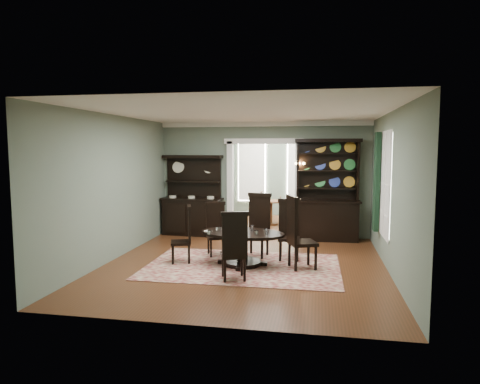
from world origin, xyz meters
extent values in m
cube|color=#572C17|center=(0.00, 0.00, -0.01)|extent=(5.50, 6.00, 0.01)
cube|color=white|center=(0.00, 0.00, 3.00)|extent=(5.50, 6.00, 0.01)
cube|color=slate|center=(-2.75, 0.00, 1.50)|extent=(0.01, 6.00, 3.00)
cube|color=slate|center=(2.75, 0.00, 1.50)|extent=(0.01, 6.00, 3.00)
cube|color=slate|center=(0.00, -3.00, 1.50)|extent=(5.50, 0.01, 3.00)
cube|color=slate|center=(-1.83, 3.00, 1.50)|extent=(1.85, 0.01, 3.00)
cube|color=slate|center=(1.83, 3.00, 1.50)|extent=(1.85, 0.01, 3.00)
cube|color=slate|center=(0.00, 3.00, 2.75)|extent=(1.80, 0.01, 0.50)
cube|color=white|center=(0.00, 2.95, 2.94)|extent=(5.50, 0.10, 0.12)
cube|color=#572C17|center=(0.00, 4.75, -0.01)|extent=(3.50, 3.50, 0.01)
cube|color=white|center=(0.00, 4.75, 3.00)|extent=(3.50, 3.50, 0.01)
cube|color=slate|center=(-1.75, 4.75, 1.50)|extent=(0.01, 3.50, 3.00)
cube|color=slate|center=(1.75, 4.75, 1.50)|extent=(0.01, 3.50, 3.00)
cube|color=slate|center=(0.00, 6.50, 1.50)|extent=(3.50, 0.01, 3.00)
cube|color=white|center=(-0.85, 6.45, 1.55)|extent=(1.05, 0.06, 2.20)
cube|color=white|center=(0.85, 6.45, 1.55)|extent=(1.05, 0.06, 2.20)
cube|color=white|center=(-0.90, 3.00, 1.25)|extent=(0.14, 0.25, 2.50)
cube|color=white|center=(0.90, 3.00, 1.25)|extent=(0.14, 0.25, 2.50)
cube|color=white|center=(0.00, 3.00, 2.50)|extent=(2.08, 0.25, 0.14)
cube|color=white|center=(2.74, 0.60, 1.60)|extent=(0.02, 1.10, 2.00)
cube|color=white|center=(2.73, 0.60, 1.60)|extent=(0.01, 1.22, 2.12)
cube|color=#16321C|center=(2.65, 1.28, 1.60)|extent=(0.10, 0.35, 2.10)
cube|color=#C77B35|center=(0.95, 2.92, 1.85)|extent=(0.08, 0.05, 0.18)
sphere|color=#FFD88C|center=(0.85, 2.77, 1.93)|extent=(0.07, 0.07, 0.07)
sphere|color=#FFD88C|center=(1.05, 2.77, 1.93)|extent=(0.07, 0.07, 0.07)
cube|color=maroon|center=(-0.01, -0.12, 0.01)|extent=(3.77, 2.52, 0.01)
ellipsoid|color=black|center=(-0.03, -0.01, 0.65)|extent=(1.85, 1.34, 0.04)
cylinder|color=black|center=(-0.03, -0.01, 0.61)|extent=(1.81, 1.81, 0.03)
cylinder|color=black|center=(-0.03, -0.01, 0.34)|extent=(0.21, 0.21, 0.59)
cylinder|color=black|center=(-0.03, -0.01, 0.04)|extent=(0.75, 0.75, 0.09)
cylinder|color=silver|center=(-0.10, 0.04, 0.69)|extent=(0.26, 0.26, 0.05)
cube|color=black|center=(-0.71, 0.64, 0.41)|extent=(0.53, 0.52, 0.05)
cube|color=black|center=(-0.78, 0.80, 0.76)|extent=(0.39, 0.21, 0.69)
cube|color=black|center=(-0.78, 0.80, 1.11)|extent=(0.43, 0.24, 0.07)
cylinder|color=black|center=(-0.79, 0.43, 0.20)|extent=(0.04, 0.04, 0.41)
cylinder|color=black|center=(-0.50, 0.56, 0.20)|extent=(0.04, 0.04, 0.41)
cylinder|color=black|center=(-0.92, 0.72, 0.20)|extent=(0.04, 0.04, 0.41)
cylinder|color=black|center=(-0.63, 0.85, 0.20)|extent=(0.04, 0.04, 0.41)
cube|color=black|center=(0.14, 0.72, 0.48)|extent=(0.55, 0.54, 0.06)
cube|color=black|center=(0.18, 0.92, 0.89)|extent=(0.48, 0.14, 0.81)
cube|color=black|center=(0.18, 0.92, 1.31)|extent=(0.52, 0.17, 0.08)
cylinder|color=black|center=(-0.08, 0.57, 0.24)|extent=(0.05, 0.05, 0.48)
cylinder|color=black|center=(0.29, 0.50, 0.24)|extent=(0.05, 0.05, 0.48)
cylinder|color=black|center=(-0.01, 0.93, 0.24)|extent=(0.05, 0.05, 0.48)
cylinder|color=black|center=(0.36, 0.87, 0.24)|extent=(0.05, 0.05, 0.48)
cube|color=black|center=(0.85, 0.57, 0.45)|extent=(0.47, 0.45, 0.06)
cube|color=black|center=(0.84, 0.76, 0.83)|extent=(0.45, 0.07, 0.76)
cube|color=black|center=(0.84, 0.76, 1.22)|extent=(0.49, 0.09, 0.08)
cylinder|color=black|center=(0.68, 0.39, 0.22)|extent=(0.05, 0.05, 0.45)
cylinder|color=black|center=(1.03, 0.41, 0.22)|extent=(0.05, 0.05, 0.45)
cylinder|color=black|center=(0.66, 0.74, 0.22)|extent=(0.05, 0.05, 0.45)
cylinder|color=black|center=(1.01, 0.75, 0.22)|extent=(0.05, 0.05, 0.45)
cube|color=black|center=(-1.30, -0.05, 0.41)|extent=(0.50, 0.51, 0.05)
cube|color=black|center=(-1.13, 0.01, 0.77)|extent=(0.17, 0.41, 0.70)
cube|color=black|center=(-1.13, 0.01, 1.13)|extent=(0.20, 0.45, 0.07)
cylinder|color=black|center=(-1.50, 0.06, 0.21)|extent=(0.04, 0.04, 0.41)
cylinder|color=black|center=(-1.40, -0.25, 0.21)|extent=(0.04, 0.04, 0.41)
cylinder|color=black|center=(-1.19, 0.16, 0.21)|extent=(0.04, 0.04, 0.41)
cylinder|color=black|center=(-1.09, -0.15, 0.21)|extent=(0.04, 0.04, 0.41)
cube|color=black|center=(1.15, -0.05, 0.50)|extent=(0.63, 0.64, 0.07)
cube|color=black|center=(0.94, -0.13, 0.94)|extent=(0.24, 0.49, 0.85)
cube|color=black|center=(0.94, -0.13, 1.38)|extent=(0.27, 0.54, 0.09)
cylinder|color=black|center=(1.40, -0.16, 0.25)|extent=(0.05, 0.05, 0.50)
cylinder|color=black|center=(1.26, 0.21, 0.25)|extent=(0.05, 0.05, 0.50)
cylinder|color=black|center=(1.04, -0.30, 0.25)|extent=(0.05, 0.05, 0.50)
cylinder|color=black|center=(0.89, 0.06, 0.25)|extent=(0.05, 0.05, 0.50)
cube|color=black|center=(-0.02, -0.97, 0.44)|extent=(0.55, 0.54, 0.06)
cube|color=black|center=(0.04, -1.15, 0.82)|extent=(0.43, 0.18, 0.74)
cube|color=black|center=(0.04, -1.15, 1.20)|extent=(0.47, 0.21, 0.08)
cylinder|color=black|center=(0.09, -0.75, 0.22)|extent=(0.05, 0.05, 0.44)
cylinder|color=black|center=(-0.24, -0.86, 0.22)|extent=(0.05, 0.05, 0.44)
cylinder|color=black|center=(0.20, -1.08, 0.22)|extent=(0.05, 0.05, 0.44)
cylinder|color=black|center=(-0.13, -1.18, 0.22)|extent=(0.05, 0.05, 0.44)
cube|color=black|center=(-1.89, 2.71, 0.48)|extent=(1.56, 0.64, 0.95)
cube|color=black|center=(-1.89, 2.71, 0.97)|extent=(1.66, 0.69, 0.05)
cube|color=black|center=(-1.89, 2.92, 1.54)|extent=(1.53, 0.19, 1.12)
cube|color=black|center=(-1.89, 2.83, 1.43)|extent=(1.49, 0.38, 0.04)
cube|color=black|center=(-1.89, 2.81, 2.10)|extent=(1.64, 0.45, 0.08)
cube|color=black|center=(1.64, 2.67, 0.49)|extent=(1.56, 0.64, 0.98)
cube|color=black|center=(1.64, 2.67, 0.99)|extent=(1.67, 0.70, 0.04)
cube|color=black|center=(1.64, 2.89, 1.74)|extent=(1.53, 0.16, 1.48)
cube|color=black|center=(0.90, 2.78, 1.74)|extent=(0.07, 0.29, 1.53)
cube|color=black|center=(2.38, 2.78, 1.74)|extent=(0.07, 0.29, 1.53)
cube|color=black|center=(1.64, 2.76, 2.51)|extent=(1.65, 0.45, 0.09)
cube|color=black|center=(1.64, 2.78, 1.31)|extent=(1.54, 0.38, 0.03)
cube|color=black|center=(1.64, 2.78, 1.74)|extent=(1.54, 0.38, 0.03)
cube|color=black|center=(1.64, 2.78, 2.18)|extent=(1.54, 0.38, 0.03)
cylinder|color=brown|center=(0.02, 4.65, 0.72)|extent=(0.79, 0.79, 0.04)
cylinder|color=brown|center=(0.02, 4.65, 0.37)|extent=(0.10, 0.10, 0.70)
cylinder|color=brown|center=(0.02, 4.65, 0.03)|extent=(0.44, 0.44, 0.06)
cylinder|color=brown|center=(-0.47, 4.69, 0.48)|extent=(0.42, 0.42, 0.04)
cube|color=brown|center=(-0.28, 4.69, 0.74)|extent=(0.04, 0.38, 0.53)
cylinder|color=brown|center=(-0.62, 4.84, 0.24)|extent=(0.04, 0.04, 0.48)
cylinder|color=brown|center=(-0.62, 4.54, 0.24)|extent=(0.04, 0.04, 0.48)
cylinder|color=brown|center=(-0.33, 4.84, 0.24)|extent=(0.04, 0.04, 0.48)
cylinder|color=brown|center=(-0.32, 4.54, 0.24)|extent=(0.04, 0.04, 0.48)
cylinder|color=brown|center=(0.46, 4.74, 0.41)|extent=(0.37, 0.37, 0.04)
cube|color=brown|center=(0.30, 4.73, 0.64)|extent=(0.05, 0.33, 0.46)
cylinder|color=brown|center=(0.60, 4.63, 0.21)|extent=(0.03, 0.03, 0.41)
cylinder|color=brown|center=(0.58, 4.88, 0.21)|extent=(0.03, 0.03, 0.41)
cylinder|color=brown|center=(0.34, 4.61, 0.21)|extent=(0.03, 0.03, 0.41)
cylinder|color=brown|center=(0.32, 4.86, 0.21)|extent=(0.03, 0.03, 0.41)
camera|label=1|loc=(1.43, -8.19, 2.30)|focal=32.00mm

